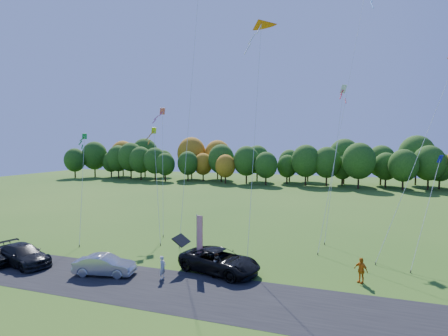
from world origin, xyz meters
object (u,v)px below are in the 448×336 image
(silver_sedan, at_px, (105,265))
(feather_flag, at_px, (199,236))
(black_suv, at_px, (220,261))
(person_east, at_px, (361,270))

(silver_sedan, relative_size, feather_flag, 1.04)
(feather_flag, bearing_deg, black_suv, -4.59)
(black_suv, xyz_separation_m, silver_sedan, (-7.44, -3.02, -0.13))
(black_suv, height_order, feather_flag, feather_flag)
(black_suv, height_order, person_east, person_east)
(silver_sedan, bearing_deg, black_suv, -79.36)
(silver_sedan, height_order, person_east, person_east)
(feather_flag, bearing_deg, person_east, 5.36)
(black_suv, bearing_deg, silver_sedan, 127.32)
(black_suv, distance_m, person_east, 9.52)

